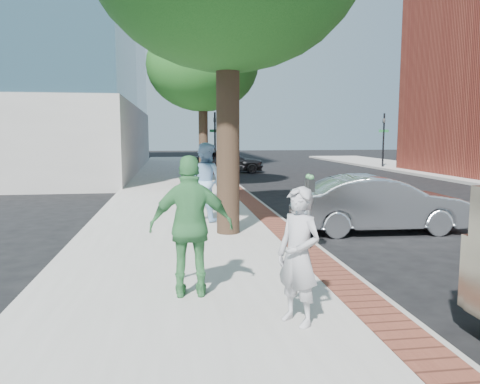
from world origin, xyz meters
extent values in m
plane|color=black|center=(0.00, 0.00, 0.00)|extent=(120.00, 120.00, 0.00)
cube|color=#9E9991|center=(-1.50, 8.00, 0.07)|extent=(5.00, 60.00, 0.15)
cube|color=brown|center=(0.70, 8.00, 0.15)|extent=(0.60, 60.00, 0.01)
cube|color=gray|center=(1.05, 8.00, 0.07)|extent=(0.10, 60.00, 0.15)
cylinder|color=black|center=(0.90, 22.00, 1.90)|extent=(0.12, 0.12, 3.80)
imported|color=black|center=(0.90, 22.00, 3.00)|extent=(0.18, 0.15, 0.90)
cube|color=#1E7238|center=(0.90, 22.00, 2.60)|extent=(0.70, 0.03, 0.18)
cylinder|color=black|center=(12.50, 22.00, 1.90)|extent=(0.12, 0.12, 3.80)
imported|color=black|center=(12.50, 22.00, 3.00)|extent=(0.18, 0.15, 0.90)
cube|color=#1E7238|center=(12.50, 22.00, 2.60)|extent=(0.70, 0.03, 0.18)
cylinder|color=black|center=(-0.60, 1.90, 2.35)|extent=(0.52, 0.52, 4.40)
cylinder|color=black|center=(-0.50, 12.00, 2.08)|extent=(0.40, 0.40, 3.85)
ellipsoid|color=#123F14|center=(-0.50, 12.00, 5.32)|extent=(4.80, 4.80, 3.94)
cylinder|color=gray|center=(0.77, 0.11, 0.72)|extent=(0.07, 0.07, 1.15)
cube|color=#2D3030|center=(0.77, 0.02, 1.42)|extent=(0.12, 0.14, 0.24)
cube|color=#2D3030|center=(0.77, 0.20, 1.42)|extent=(0.12, 0.14, 0.24)
sphere|color=#3F8C4C|center=(0.77, 0.02, 1.57)|extent=(0.11, 0.11, 0.11)
sphere|color=#3F8C4C|center=(0.77, 0.20, 1.57)|extent=(0.11, 0.11, 0.11)
imported|color=#A2A2A7|center=(-0.38, -3.34, 0.97)|extent=(0.66, 0.71, 1.63)
imported|color=#98C3EB|center=(-0.99, 3.54, 1.16)|extent=(1.24, 1.24, 2.02)
imported|color=#3F8A4C|center=(-1.59, -2.19, 1.13)|extent=(1.17, 0.54, 1.96)
imported|color=#B9BCC1|center=(3.17, 2.20, 0.69)|extent=(4.25, 1.61, 1.38)
imported|color=black|center=(1.60, 20.33, 0.73)|extent=(4.41, 2.04, 1.46)
camera|label=1|loc=(-1.82, -8.53, 2.39)|focal=35.00mm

